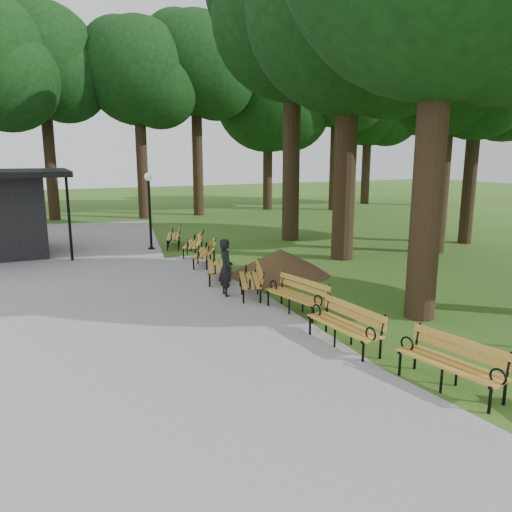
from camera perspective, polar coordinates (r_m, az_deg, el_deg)
name	(u,v)px	position (r m, az deg, el deg)	size (l,w,h in m)	color
ground	(384,366)	(9.67, 14.51, -12.13)	(100.00, 100.00, 0.00)	#305B1A
path	(133,343)	(10.62, -13.94, -9.70)	(12.00, 38.00, 0.06)	gray
person	(226,268)	(13.44, -3.49, -1.37)	(0.58, 0.38, 1.60)	black
lamp_post	(149,195)	(20.09, -12.21, 6.91)	(0.32, 0.32, 3.09)	black
dirt_mound	(280,262)	(15.86, 2.74, -0.70)	(2.90, 2.90, 0.85)	#47301C
bench_2	(450,364)	(8.95, 21.46, -11.55)	(1.90, 0.64, 0.88)	#BE882B
bench_3	(344,326)	(10.21, 10.06, -7.96)	(1.90, 0.64, 0.88)	#BE882B
bench_4	(296,297)	(12.07, 4.65, -4.69)	(1.90, 0.64, 0.88)	#BE882B
bench_5	(250,280)	(13.55, -0.72, -2.80)	(1.90, 0.64, 0.88)	#BE882B
bench_6	(217,267)	(15.15, -4.57, -1.26)	(1.90, 0.64, 0.88)	#BE882B
bench_7	(204,253)	(17.27, -6.01, 0.34)	(1.90, 0.64, 0.88)	#BE882B
bench_8	(193,244)	(19.02, -7.29, 1.38)	(1.90, 0.64, 0.88)	#BE882B
bench_9	(173,236)	(20.85, -9.50, 2.23)	(1.90, 0.64, 0.88)	#BE882B
lawn_tree_1	(450,63)	(20.64, 21.48, 19.96)	(5.33, 5.33, 9.78)	black
lawn_tree_2	(351,8)	(18.88, 10.85, 26.24)	(7.19, 7.19, 12.28)	black
lawn_tree_4	(293,19)	(22.74, 4.31, 25.57)	(6.84, 6.84, 12.76)	black
lawn_tree_5	(480,67)	(23.32, 24.36, 19.25)	(5.84, 5.84, 10.23)	black
tree_backdrop	(236,81)	(32.60, -2.30, 19.52)	(35.21, 9.74, 16.44)	black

